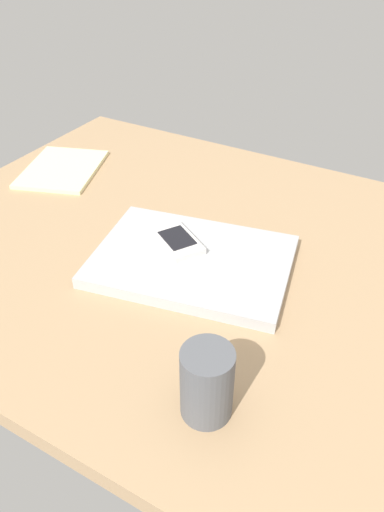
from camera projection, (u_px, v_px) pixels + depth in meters
The scene contains 5 objects.
desk_surface at pixel (237, 269), 80.89cm from camera, with size 120.00×80.00×3.00cm, color tan.
laptop_closed at pixel (192, 261), 78.66cm from camera, with size 31.25×22.10×1.99cm, color #B7BABC.
cell_phone_on_laptop at pixel (177, 241), 80.38cm from camera, with size 11.19×9.83×1.31cm.
notepad at pixel (62, 169), 105.76cm from camera, with size 15.07×19.35×0.80cm, color #F2EDB2.
pen_cup at pixel (207, 383), 54.50cm from camera, with size 6.12×6.12×9.69cm, color #595B60.
Camera 1 is at (24.62, -58.52, 52.23)cm, focal length 34.03 mm.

